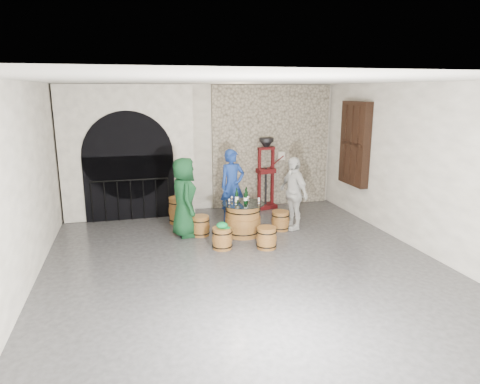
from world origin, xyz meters
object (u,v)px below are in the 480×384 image
object	(u,v)px
barrel_stool_near_left	(222,238)
person_green	(184,197)
barrel_stool_far	(234,214)
barrel_stool_right	(280,221)
barrel_table	(243,219)
person_blue	(232,186)
wine_bottle_right	(246,196)
person_white	(293,193)
barrel_stool_near_right	(267,238)
side_barrel	(178,210)
wine_bottle_left	(237,197)
barrel_stool_left	(200,226)
wine_bottle_center	(246,198)
corking_press	(266,168)

from	to	relation	value
barrel_stool_near_left	person_green	size ratio (longest dim) A/B	0.25
barrel_stool_far	barrel_stool_right	bearing A→B (deg)	-41.70
barrel_table	person_green	distance (m)	1.34
barrel_table	person_green	xyz separation A→B (m)	(-1.21, 0.29, 0.49)
person_blue	wine_bottle_right	distance (m)	0.99
barrel_stool_near_left	person_white	world-z (taller)	person_white
barrel_stool_near_right	side_barrel	bearing A→B (deg)	125.09
barrel_stool_far	wine_bottle_left	xyz separation A→B (m)	(-0.15, -0.85, 0.63)
barrel_stool_far	wine_bottle_right	distance (m)	1.05
barrel_stool_left	person_green	world-z (taller)	person_green
barrel_table	barrel_stool_far	world-z (taller)	barrel_table
barrel_table	wine_bottle_right	size ratio (longest dim) A/B	2.84
barrel_table	barrel_stool_left	size ratio (longest dim) A/B	2.14
barrel_stool_left	person_blue	bearing A→B (deg)	42.84
wine_bottle_right	side_barrel	distance (m)	1.84
barrel_stool_left	barrel_stool_far	distance (m)	1.15
barrel_stool_far	wine_bottle_right	xyz separation A→B (m)	(0.07, -0.84, 0.63)
person_blue	wine_bottle_right	bearing A→B (deg)	-100.71
barrel_stool_near_left	person_green	xyz separation A→B (m)	(-0.60, 0.98, 0.63)
wine_bottle_center	wine_bottle_right	size ratio (longest dim) A/B	1.00
barrel_stool_right	wine_bottle_center	xyz separation A→B (m)	(-0.86, -0.19, 0.63)
barrel_stool_near_left	side_barrel	xyz separation A→B (m)	(-0.63, 1.91, 0.10)
person_blue	wine_bottle_left	distance (m)	1.01
person_green	side_barrel	bearing A→B (deg)	-0.83
barrel_stool_right	wine_bottle_left	world-z (taller)	wine_bottle_left
person_blue	barrel_table	bearing A→B (deg)	-106.16
barrel_stool_right	corking_press	bearing A→B (deg)	82.07
barrel_table	corking_press	distance (m)	2.41
barrel_table	side_barrel	size ratio (longest dim) A/B	1.48
barrel_stool_right	wine_bottle_center	size ratio (longest dim) A/B	1.33
barrel_stool_right	barrel_stool_near_left	xyz separation A→B (m)	(-1.51, -0.82, 0.00)
barrel_stool_left	wine_bottle_right	distance (m)	1.18
barrel_stool_right	person_green	bearing A→B (deg)	175.68
barrel_stool_near_left	person_green	distance (m)	1.31
barrel_stool_left	person_blue	distance (m)	1.41
person_blue	person_white	world-z (taller)	person_blue
barrel_stool_right	corking_press	distance (m)	2.06
person_white	barrel_stool_near_left	bearing A→B (deg)	-77.89
barrel_stool_left	barrel_stool_near_right	bearing A→B (deg)	-44.02
barrel_stool_near_right	wine_bottle_left	bearing A→B (deg)	111.09
barrel_stool_far	corking_press	xyz separation A→B (m)	(1.14, 1.07, 0.87)
barrel_stool_near_right	person_white	size ratio (longest dim) A/B	0.26
person_green	side_barrel	world-z (taller)	person_green
wine_bottle_right	barrel_table	bearing A→B (deg)	-140.64
barrel_stool_near_left	person_white	distance (m)	2.10
person_blue	barrel_stool_far	bearing A→B (deg)	-106.16
barrel_table	wine_bottle_left	distance (m)	0.51
corking_press	barrel_stool_left	bearing A→B (deg)	-149.76
corking_press	person_blue	bearing A→B (deg)	-151.57
barrel_stool_far	barrel_stool_left	bearing A→B (deg)	-142.64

